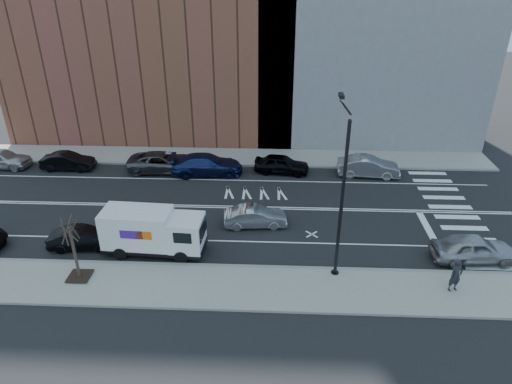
# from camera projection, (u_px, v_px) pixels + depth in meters

# --- Properties ---
(ground) EXTENTS (120.00, 120.00, 0.00)m
(ground) POSITION_uv_depth(u_px,v_px,m) (224.00, 207.00, 32.19)
(ground) COLOR black
(ground) RESTS_ON ground
(sidewalk_near) EXTENTS (44.00, 3.60, 0.15)m
(sidewalk_near) POSITION_uv_depth(u_px,v_px,m) (206.00, 286.00, 24.36)
(sidewalk_near) COLOR gray
(sidewalk_near) RESTS_ON ground
(sidewalk_far) EXTENTS (44.00, 3.60, 0.15)m
(sidewalk_far) POSITION_uv_depth(u_px,v_px,m) (234.00, 157.00, 39.95)
(sidewalk_far) COLOR gray
(sidewalk_far) RESTS_ON ground
(curb_near) EXTENTS (44.00, 0.25, 0.17)m
(curb_near) POSITION_uv_depth(u_px,v_px,m) (210.00, 266.00, 25.95)
(curb_near) COLOR gray
(curb_near) RESTS_ON ground
(curb_far) EXTENTS (44.00, 0.25, 0.17)m
(curb_far) POSITION_uv_depth(u_px,v_px,m) (233.00, 165.00, 38.35)
(curb_far) COLOR gray
(curb_far) RESTS_ON ground
(crosswalk) EXTENTS (3.00, 14.00, 0.01)m
(crosswalk) POSITION_uv_depth(u_px,v_px,m) (454.00, 212.00, 31.56)
(crosswalk) COLOR white
(crosswalk) RESTS_ON ground
(road_markings) EXTENTS (40.00, 8.60, 0.01)m
(road_markings) POSITION_uv_depth(u_px,v_px,m) (224.00, 207.00, 32.19)
(road_markings) COLOR white
(road_markings) RESTS_ON ground
(bldg_brick) EXTENTS (26.00, 10.00, 22.00)m
(bldg_brick) POSITION_uv_depth(u_px,v_px,m) (150.00, 15.00, 41.23)
(bldg_brick) COLOR brown
(bldg_brick) RESTS_ON ground
(streetlight) EXTENTS (0.44, 4.02, 9.34)m
(streetlight) POSITION_uv_depth(u_px,v_px,m) (341.00, 190.00, 23.44)
(streetlight) COLOR black
(streetlight) RESTS_ON ground
(street_tree) EXTENTS (1.20, 1.20, 3.75)m
(street_tree) POSITION_uv_depth(u_px,v_px,m) (76.00, 258.00, 24.36)
(street_tree) COLOR black
(street_tree) RESTS_ON ground
(fedex_van) EXTENTS (6.12, 2.41, 2.75)m
(fedex_van) POSITION_uv_depth(u_px,v_px,m) (152.00, 231.00, 26.70)
(fedex_van) COLOR black
(fedex_van) RESTS_ON ground
(far_parked_a) EXTENTS (4.82, 2.06, 1.62)m
(far_parked_a) POSITION_uv_depth(u_px,v_px,m) (1.00, 158.00, 37.82)
(far_parked_a) COLOR #ABABAF
(far_parked_a) RESTS_ON ground
(far_parked_b) EXTENTS (4.29, 1.53, 1.41)m
(far_parked_b) POSITION_uv_depth(u_px,v_px,m) (68.00, 161.00, 37.52)
(far_parked_b) COLOR black
(far_parked_b) RESTS_ON ground
(far_parked_c) EXTENTS (5.69, 2.75, 1.56)m
(far_parked_c) POSITION_uv_depth(u_px,v_px,m) (163.00, 162.00, 37.19)
(far_parked_c) COLOR #494B51
(far_parked_c) RESTS_ON ground
(far_parked_d) EXTENTS (5.91, 2.88, 1.66)m
(far_parked_d) POSITION_uv_depth(u_px,v_px,m) (207.00, 164.00, 36.67)
(far_parked_d) COLOR navy
(far_parked_d) RESTS_ON ground
(far_parked_e) EXTENTS (4.61, 2.32, 1.51)m
(far_parked_e) POSITION_uv_depth(u_px,v_px,m) (282.00, 164.00, 36.92)
(far_parked_e) COLOR black
(far_parked_e) RESTS_ON ground
(far_parked_f) EXTENTS (4.98, 2.02, 1.61)m
(far_parked_f) POSITION_uv_depth(u_px,v_px,m) (368.00, 167.00, 36.36)
(far_parked_f) COLOR #A0A0A5
(far_parked_f) RESTS_ON ground
(driving_sedan) EXTENTS (4.19, 1.80, 1.34)m
(driving_sedan) POSITION_uv_depth(u_px,v_px,m) (255.00, 217.00, 29.68)
(driving_sedan) COLOR #A0A0A4
(driving_sedan) RESTS_ON ground
(near_parked_rear_a) EXTENTS (4.11, 1.73, 1.32)m
(near_parked_rear_a) POSITION_uv_depth(u_px,v_px,m) (83.00, 238.00, 27.44)
(near_parked_rear_a) COLOR black
(near_parked_rear_a) RESTS_ON ground
(near_parked_front) EXTENTS (4.87, 2.19, 1.62)m
(near_parked_front) POSITION_uv_depth(u_px,v_px,m) (474.00, 249.00, 26.21)
(near_parked_front) COLOR #A2A2A6
(near_parked_front) RESTS_ON ground
(pedestrian) EXTENTS (0.80, 0.64, 1.90)m
(pedestrian) POSITION_uv_depth(u_px,v_px,m) (456.00, 275.00, 23.57)
(pedestrian) COLOR #212327
(pedestrian) RESTS_ON sidewalk_near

